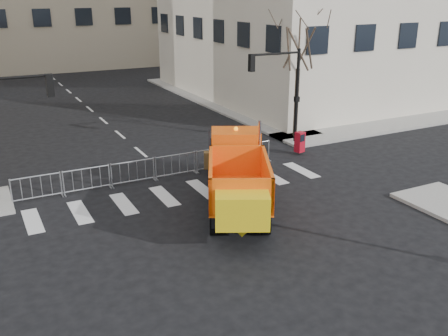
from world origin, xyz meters
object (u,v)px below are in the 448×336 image
newspaper_box (300,142)px  cop_c (215,154)px  cop_a (227,155)px  plow_truck (238,175)px  cop_b (247,156)px

newspaper_box → cop_c: bearing=173.0°
cop_c → newspaper_box: 5.43m
cop_c → newspaper_box: cop_c is taller
cop_a → newspaper_box: (4.76, 0.64, -0.17)m
plow_truck → cop_c: (1.10, 4.19, -0.49)m
cop_c → cop_b: bearing=80.6°
cop_c → newspaper_box: bearing=116.0°
plow_truck → cop_a: size_ratio=5.07×
newspaper_box → plow_truck: bearing=-157.1°
plow_truck → newspaper_box: (6.48, 4.83, -0.81)m
cop_a → newspaper_box: bearing=169.3°
cop_a → newspaper_box: cop_a is taller
cop_a → newspaper_box: 4.80m
cop_a → newspaper_box: size_ratio=1.59×
cop_a → cop_b: cop_b is taller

